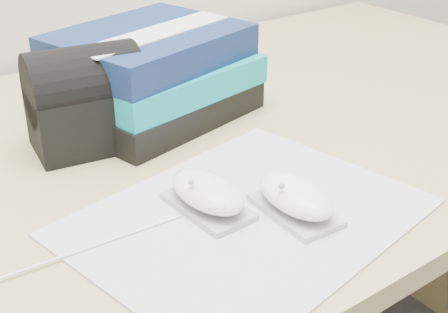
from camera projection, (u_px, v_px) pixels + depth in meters
desk at (169, 247)px, 1.05m from camera, size 1.60×0.80×0.73m
mousepad at (247, 217)px, 0.70m from camera, size 0.42×0.35×0.00m
mouse_rear at (208, 194)px, 0.71m from camera, size 0.06×0.11×0.05m
mouse_front at (295, 198)px, 0.70m from camera, size 0.07×0.11×0.05m
usb_cable at (82, 250)px, 0.64m from camera, size 0.24×0.02×0.00m
book_stack at (153, 74)px, 0.93m from camera, size 0.31×0.27×0.13m
pouch at (85, 99)px, 0.84m from camera, size 0.16×0.12×0.14m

